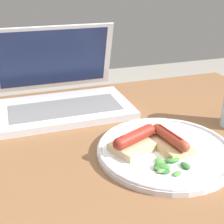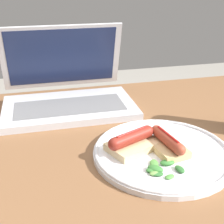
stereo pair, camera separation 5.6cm
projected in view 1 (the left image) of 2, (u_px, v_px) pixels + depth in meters
name	position (u px, v px, depth m)	size (l,w,h in m)	color
desk	(64.00, 175.00, 0.74)	(1.31, 0.69, 0.78)	brown
laptop	(61.00, 93.00, 0.87)	(0.36, 0.28, 0.22)	#B7B7BC
plate	(165.00, 150.00, 0.66)	(0.29, 0.29, 0.02)	silver
sausage_toast_left	(170.00, 141.00, 0.65)	(0.07, 0.11, 0.04)	tan
sausage_toast_middle	(135.00, 141.00, 0.65)	(0.11, 0.10, 0.04)	#D6B784
salad_pile	(167.00, 165.00, 0.59)	(0.07, 0.07, 0.01)	#2D662D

